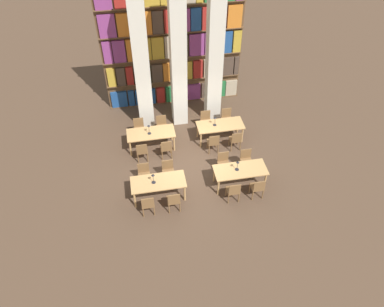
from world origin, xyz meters
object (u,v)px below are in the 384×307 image
Objects in this scene: reading_table_1 at (240,171)px; chair_9 at (139,128)px; pillar_left at (141,61)px; desk_lamp_1 at (238,164)px; chair_15 at (227,118)px; chair_5 at (224,163)px; desk_lamp_2 at (149,128)px; reading_table_3 at (220,126)px; chair_4 at (233,191)px; reading_table_2 at (151,134)px; chair_7 at (246,160)px; pillar_center at (178,57)px; chair_14 at (236,140)px; chair_1 at (144,174)px; desk_lamp_3 at (215,119)px; desk_lamp_0 at (153,177)px; pillar_right at (215,54)px; chair_3 at (168,171)px; chair_0 at (148,204)px; chair_13 at (206,120)px; chair_8 at (142,151)px; reading_table_0 at (158,183)px; chair_11 at (162,125)px; chair_2 at (174,200)px; chair_10 at (166,148)px; chair_6 at (258,187)px; chair_12 at (213,142)px.

reading_table_1 is 2.05× the size of chair_9.
pillar_left is 5.29m from desk_lamp_1.
pillar_left is 6.67× the size of chair_15.
desk_lamp_1 is 0.46× the size of chair_15.
chair_5 is 2.07× the size of desk_lamp_2.
chair_5 is 1.87m from reading_table_3.
chair_4 is 4.04m from reading_table_2.
chair_7 and chair_9 have the same top height.
chair_14 is at bearing -50.34° from pillar_center.
desk_lamp_3 is (2.97, 1.90, 0.54)m from chair_1.
desk_lamp_0 reaches higher than reading_table_2.
chair_4 is 0.93m from desk_lamp_1.
pillar_left reaches higher than chair_1.
pillar_right is 6.67× the size of chair_3.
pillar_left is 2.51m from desk_lamp_2.
chair_0 is 0.49× the size of reading_table_1.
desk_lamp_3 reaches higher than chair_14.
chair_8 is at bearing 26.49° from chair_13.
chair_1 is 1.00× the size of chair_13.
chair_3 is (0.42, 0.69, -0.17)m from reading_table_0.
chair_4 is 1.00× the size of chair_9.
chair_15 is at bearing 20.63° from chair_8.
chair_3 is 1.00× the size of chair_11.
chair_2 is 2.13× the size of desk_lamp_3.
desk_lamp_0 reaches higher than desk_lamp_1.
chair_4 is at bearing -95.45° from reading_table_3.
desk_lamp_0 is at bearing -92.52° from desk_lamp_2.
reading_table_1 is at bearing 0.90° from reading_table_0.
desk_lamp_1 reaches higher than chair_15.
chair_10 is (0.50, -0.69, -0.17)m from reading_table_2.
pillar_left is 5.43m from chair_2.
chair_8 is 3.62m from chair_14.
desk_lamp_0 is (0.28, -0.70, 0.54)m from chair_1.
chair_12 is (-0.97, 2.53, 0.00)m from chair_6.
desk_lamp_0 is at bearing -138.38° from reading_table_3.
chair_14 reaches higher than reading_table_0.
desk_lamp_1 is (-0.56, -0.67, 0.53)m from chair_7.
chair_9 is (-3.19, -0.84, -2.51)m from pillar_right.
chair_13 is 1.00× the size of chair_15.
chair_4 reaches higher than reading_table_3.
desk_lamp_3 is at bearing 0.09° from reading_table_2.
reading_table_2 is 2.05× the size of chair_9.
reading_table_0 is at bearing -141.03° from chair_12.
reading_table_2 is 2.74m from reading_table_3.
chair_8 is at bearing 145.63° from chair_6.
chair_7 is (0.51, -3.37, -2.51)m from pillar_right.
pillar_left is 6.67× the size of chair_14.
chair_1 is at bearing -102.00° from desk_lamp_2.
chair_5 is (2.89, 0.05, 0.00)m from chair_1.
pillar_left is at bearing 151.24° from reading_table_3.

